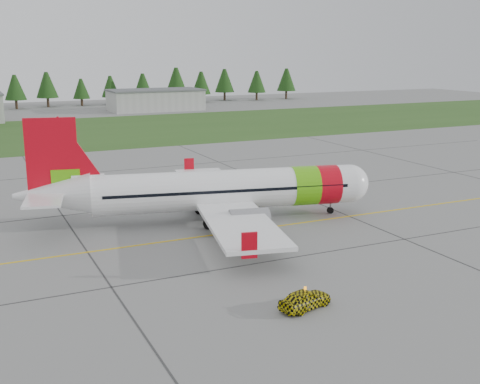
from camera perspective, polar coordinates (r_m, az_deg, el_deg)
ground at (r=47.27m, az=5.98°, el=-6.05°), size 320.00×320.00×0.00m
aircraft at (r=55.99m, az=-2.10°, el=0.16°), size 32.69×30.65×10.02m
follow_me_car at (r=37.44m, az=6.22°, el=-8.36°), size 1.58×1.74×3.65m
grass_strip at (r=123.31m, az=-14.12°, el=5.60°), size 320.00×50.00×0.03m
taxi_guideline at (r=53.92m, az=1.59°, el=-3.52°), size 120.00×0.25×0.02m
hangar_east at (r=163.90m, az=-8.01°, el=8.58°), size 24.00×12.00×5.20m
treeline at (r=177.93m, az=-17.81°, el=9.22°), size 160.00×8.00×10.00m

